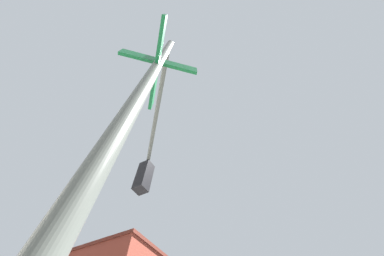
{
  "coord_description": "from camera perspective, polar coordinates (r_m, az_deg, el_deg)",
  "views": [
    {
      "loc": [
        -7.29,
        -7.21,
        1.74
      ],
      "look_at": [
        -5.82,
        -6.45,
        4.32
      ],
      "focal_mm": 17.74,
      "sensor_mm": 36.0,
      "label": 1
    }
  ],
  "objects": [
    {
      "name": "traffic_signal_near",
      "position": [
        3.07,
        -14.18,
        -6.09
      ],
      "size": [
        2.76,
        2.5,
        5.74
      ],
      "color": "#474C47",
      "rests_on": "ground_plane"
    }
  ]
}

